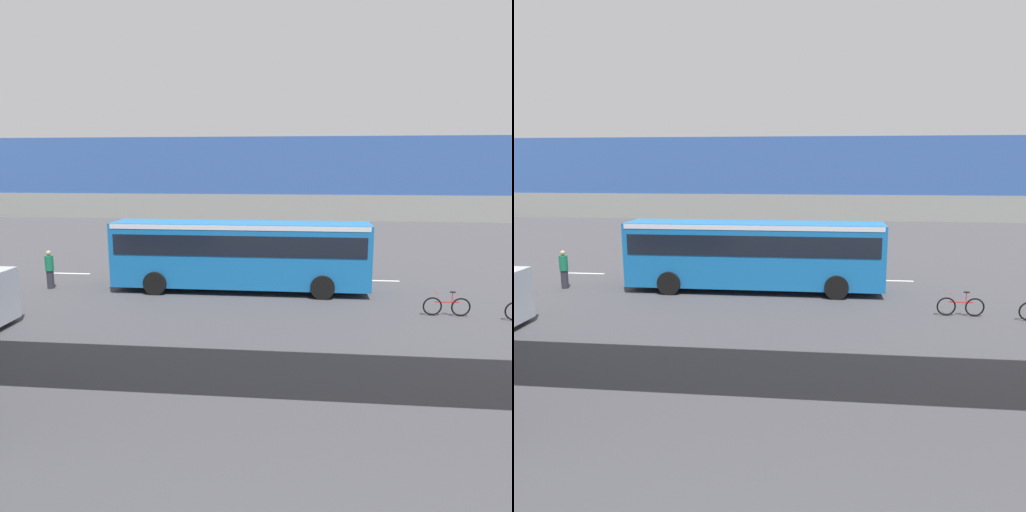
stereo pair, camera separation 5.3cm
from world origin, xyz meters
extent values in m
plane|color=#424247|center=(0.00, 0.00, 0.00)|extent=(80.00, 80.00, 0.00)
cube|color=#196BB7|center=(-1.42, 0.12, 1.72)|extent=(11.50, 2.55, 2.86)
cube|color=black|center=(-1.42, 0.12, 2.23)|extent=(11.04, 2.59, 0.90)
cube|color=white|center=(-1.42, 0.12, 3.03)|extent=(11.27, 2.58, 0.20)
cube|color=black|center=(4.34, 0.12, 2.06)|extent=(0.04, 2.24, 1.20)
cylinder|color=black|center=(2.26, 1.39, 0.52)|extent=(1.04, 0.30, 1.04)
cylinder|color=black|center=(2.26, -1.16, 0.52)|extent=(1.04, 0.30, 1.04)
cylinder|color=black|center=(-5.10, 1.39, 0.52)|extent=(1.04, 0.30, 1.04)
cylinder|color=black|center=(-5.10, -1.16, 0.52)|extent=(1.04, 0.30, 1.04)
cylinder|color=black|center=(6.83, 5.58, 0.34)|extent=(0.68, 0.22, 0.68)
torus|color=black|center=(-9.21, 3.31, 0.36)|extent=(0.72, 0.06, 0.72)
torus|color=black|center=(-10.26, 3.31, 0.36)|extent=(0.72, 0.06, 0.72)
cube|color=red|center=(-9.74, 3.31, 0.54)|extent=(0.89, 0.04, 0.04)
cylinder|color=red|center=(-9.93, 3.31, 0.74)|extent=(0.03, 0.03, 0.40)
cube|color=black|center=(-9.93, 3.31, 0.94)|extent=(0.20, 0.08, 0.04)
cylinder|color=red|center=(-9.34, 3.31, 0.91)|extent=(0.02, 0.44, 0.02)
cylinder|color=#2D2D38|center=(7.46, 0.80, 0.42)|extent=(0.32, 0.32, 0.85)
cylinder|color=#19724C|center=(7.46, 0.80, 1.20)|extent=(0.38, 0.38, 0.70)
sphere|color=tan|center=(7.46, 0.80, 1.68)|extent=(0.22, 0.22, 0.22)
cube|color=silver|center=(-8.00, -2.37, 0.00)|extent=(2.00, 0.20, 0.01)
cube|color=silver|center=(-4.00, -2.37, 0.00)|extent=(2.00, 0.20, 0.01)
cube|color=silver|center=(0.00, -2.37, 0.00)|extent=(2.00, 0.20, 0.01)
cube|color=silver|center=(4.00, -2.37, 0.00)|extent=(2.00, 0.20, 0.01)
cube|color=silver|center=(8.00, -2.37, 0.00)|extent=(2.00, 0.20, 0.01)
cube|color=gray|center=(0.00, 11.17, 4.86)|extent=(26.12, 2.60, 0.50)
cube|color=#3359A5|center=(0.00, 9.92, 5.66)|extent=(26.12, 0.08, 1.10)
cube|color=#3359A5|center=(0.00, 12.42, 5.66)|extent=(26.12, 0.08, 1.10)
camera|label=1|loc=(-4.40, 22.08, 5.67)|focal=34.66mm
camera|label=2|loc=(-4.46, 22.08, 5.67)|focal=34.66mm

